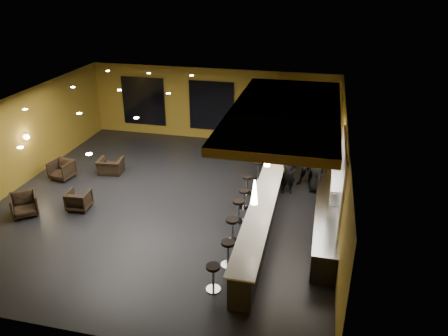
% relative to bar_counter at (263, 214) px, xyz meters
% --- Properties ---
extents(floor, '(12.00, 13.00, 0.10)m').
position_rel_bar_counter_xyz_m(floor, '(-3.65, 1.00, -0.55)').
color(floor, black).
rests_on(floor, ground).
extents(ceiling, '(12.00, 13.00, 0.10)m').
position_rel_bar_counter_xyz_m(ceiling, '(-3.65, 1.00, 3.05)').
color(ceiling, black).
extents(wall_back, '(12.00, 0.10, 3.50)m').
position_rel_bar_counter_xyz_m(wall_back, '(-3.65, 7.55, 1.25)').
color(wall_back, olive).
rests_on(wall_back, floor).
extents(wall_front, '(12.00, 0.10, 3.50)m').
position_rel_bar_counter_xyz_m(wall_front, '(-3.65, -5.55, 1.25)').
color(wall_front, olive).
rests_on(wall_front, floor).
extents(wall_left, '(0.10, 13.00, 3.50)m').
position_rel_bar_counter_xyz_m(wall_left, '(-9.70, 1.00, 1.25)').
color(wall_left, olive).
rests_on(wall_left, floor).
extents(wall_right, '(0.10, 13.00, 3.50)m').
position_rel_bar_counter_xyz_m(wall_right, '(2.40, 1.00, 1.25)').
color(wall_right, olive).
rests_on(wall_right, floor).
extents(wood_soffit, '(3.60, 8.00, 0.28)m').
position_rel_bar_counter_xyz_m(wood_soffit, '(0.35, 2.00, 2.86)').
color(wood_soffit, olive).
rests_on(wood_soffit, ceiling).
extents(window_left, '(2.20, 0.06, 2.40)m').
position_rel_bar_counter_xyz_m(window_left, '(-7.15, 7.44, 1.20)').
color(window_left, black).
rests_on(window_left, wall_back).
extents(window_center, '(2.20, 0.06, 2.40)m').
position_rel_bar_counter_xyz_m(window_center, '(-3.65, 7.44, 1.20)').
color(window_center, black).
rests_on(window_center, wall_back).
extents(window_right, '(2.20, 0.06, 2.40)m').
position_rel_bar_counter_xyz_m(window_right, '(-0.65, 7.44, 1.20)').
color(window_right, black).
rests_on(window_right, wall_back).
extents(tile_backsplash, '(0.06, 3.20, 2.40)m').
position_rel_bar_counter_xyz_m(tile_backsplash, '(2.31, 0.00, 1.50)').
color(tile_backsplash, white).
rests_on(tile_backsplash, wall_right).
extents(bar_counter, '(0.60, 8.00, 1.00)m').
position_rel_bar_counter_xyz_m(bar_counter, '(0.00, 0.00, 0.00)').
color(bar_counter, black).
rests_on(bar_counter, floor).
extents(bar_top, '(0.78, 8.10, 0.05)m').
position_rel_bar_counter_xyz_m(bar_top, '(0.00, 0.00, 0.52)').
color(bar_top, silver).
rests_on(bar_top, bar_counter).
extents(prep_counter, '(0.70, 6.00, 0.86)m').
position_rel_bar_counter_xyz_m(prep_counter, '(2.00, 0.50, -0.07)').
color(prep_counter, black).
rests_on(prep_counter, floor).
extents(prep_top, '(0.72, 6.00, 0.03)m').
position_rel_bar_counter_xyz_m(prep_top, '(2.00, 0.50, 0.39)').
color(prep_top, silver).
rests_on(prep_top, prep_counter).
extents(wall_shelf_lower, '(0.30, 1.50, 0.03)m').
position_rel_bar_counter_xyz_m(wall_shelf_lower, '(2.17, -0.20, 1.10)').
color(wall_shelf_lower, silver).
rests_on(wall_shelf_lower, wall_right).
extents(wall_shelf_upper, '(0.30, 1.50, 0.03)m').
position_rel_bar_counter_xyz_m(wall_shelf_upper, '(2.17, -0.20, 1.55)').
color(wall_shelf_upper, silver).
rests_on(wall_shelf_upper, wall_right).
extents(column, '(0.60, 0.60, 3.50)m').
position_rel_bar_counter_xyz_m(column, '(0.00, 4.60, 1.25)').
color(column, '#A59125').
rests_on(column, floor).
extents(wall_sconce, '(0.22, 0.22, 0.22)m').
position_rel_bar_counter_xyz_m(wall_sconce, '(-9.53, 1.50, 1.30)').
color(wall_sconce, '#FFE5B2').
rests_on(wall_sconce, wall_left).
extents(pendant_0, '(0.20, 0.20, 0.70)m').
position_rel_bar_counter_xyz_m(pendant_0, '(0.00, -2.00, 1.85)').
color(pendant_0, white).
rests_on(pendant_0, wood_soffit).
extents(pendant_1, '(0.20, 0.20, 0.70)m').
position_rel_bar_counter_xyz_m(pendant_1, '(0.00, 0.50, 1.85)').
color(pendant_1, white).
rests_on(pendant_1, wood_soffit).
extents(pendant_2, '(0.20, 0.20, 0.70)m').
position_rel_bar_counter_xyz_m(pendant_2, '(0.00, 3.00, 1.85)').
color(pendant_2, white).
rests_on(pendant_2, wood_soffit).
extents(staff_a, '(0.64, 0.49, 1.56)m').
position_rel_bar_counter_xyz_m(staff_a, '(0.56, 2.61, 0.28)').
color(staff_a, black).
rests_on(staff_a, floor).
extents(staff_b, '(0.88, 0.69, 1.76)m').
position_rel_bar_counter_xyz_m(staff_b, '(1.27, 3.37, 0.38)').
color(staff_b, black).
rests_on(staff_b, floor).
extents(staff_c, '(0.87, 0.71, 1.53)m').
position_rel_bar_counter_xyz_m(staff_c, '(1.60, 2.95, 0.27)').
color(staff_c, black).
rests_on(staff_c, floor).
extents(armchair_a, '(1.19, 1.19, 0.78)m').
position_rel_bar_counter_xyz_m(armchair_a, '(-8.11, -1.06, -0.11)').
color(armchair_a, black).
rests_on(armchair_a, floor).
extents(armchair_b, '(0.81, 0.83, 0.70)m').
position_rel_bar_counter_xyz_m(armchair_b, '(-6.49, -0.26, -0.15)').
color(armchair_b, black).
rests_on(armchair_b, floor).
extents(armchair_c, '(0.94, 0.96, 0.76)m').
position_rel_bar_counter_xyz_m(armchair_c, '(-8.42, 1.78, -0.12)').
color(armchair_c, black).
rests_on(armchair_c, floor).
extents(armchair_d, '(1.08, 0.97, 0.63)m').
position_rel_bar_counter_xyz_m(armchair_d, '(-6.74, 2.67, -0.18)').
color(armchair_d, black).
rests_on(armchair_d, floor).
extents(bar_stool_0, '(0.40, 0.40, 0.78)m').
position_rel_bar_counter_xyz_m(bar_stool_0, '(-0.82, -3.33, 0.00)').
color(bar_stool_0, silver).
rests_on(bar_stool_0, floor).
extents(bar_stool_1, '(0.41, 0.41, 0.81)m').
position_rel_bar_counter_xyz_m(bar_stool_1, '(-0.67, -2.22, 0.02)').
color(bar_stool_1, silver).
rests_on(bar_stool_1, floor).
extents(bar_stool_2, '(0.42, 0.42, 0.84)m').
position_rel_bar_counter_xyz_m(bar_stool_2, '(-0.79, -1.06, 0.04)').
color(bar_stool_2, silver).
rests_on(bar_stool_2, floor).
extents(bar_stool_3, '(0.42, 0.42, 0.82)m').
position_rel_bar_counter_xyz_m(bar_stool_3, '(-0.84, 0.14, 0.03)').
color(bar_stool_3, silver).
rests_on(bar_stool_3, floor).
extents(bar_stool_4, '(0.36, 0.36, 0.71)m').
position_rel_bar_counter_xyz_m(bar_stool_4, '(-0.84, 1.09, -0.04)').
color(bar_stool_4, silver).
rests_on(bar_stool_4, floor).
extents(bar_stool_5, '(0.37, 0.37, 0.74)m').
position_rel_bar_counter_xyz_m(bar_stool_5, '(-0.92, 2.17, -0.03)').
color(bar_stool_5, silver).
rests_on(bar_stool_5, floor).
extents(bar_stool_6, '(0.42, 0.42, 0.82)m').
position_rel_bar_counter_xyz_m(bar_stool_6, '(-0.68, 3.37, 0.03)').
color(bar_stool_6, silver).
rests_on(bar_stool_6, floor).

